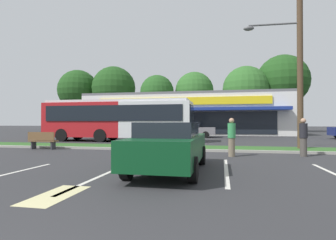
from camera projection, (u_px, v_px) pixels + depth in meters
grass_median at (175, 148)px, 15.06m from camera, size 56.00×2.20×0.12m
curb_lip at (171, 150)px, 13.86m from camera, size 56.00×0.24×0.12m
parking_stripe_1 at (105, 174)px, 7.58m from camera, size 0.12×4.80×0.01m
parking_stripe_2 at (226, 170)px, 8.18m from camera, size 0.12×4.80×0.01m
lot_arrow at (56, 195)px, 5.36m from camera, size 0.70×1.60×0.01m
storefront_building at (188, 115)px, 37.98m from camera, size 25.35×15.20×5.18m
tree_far_left at (78, 90)px, 50.65m from camera, size 7.49×7.49×11.46m
tree_left at (114, 88)px, 48.60m from camera, size 7.82×7.82×11.69m
tree_mid_left at (157, 92)px, 45.61m from camera, size 5.75×5.75×9.61m
tree_mid at (194, 91)px, 46.02m from camera, size 6.56×6.56×10.22m
tree_mid_right at (246, 89)px, 43.09m from camera, size 7.34×7.34×10.60m
tree_right at (283, 81)px, 43.51m from camera, size 8.29×8.29×12.50m
utility_pole at (297, 55)px, 14.07m from camera, size 3.03×2.40×9.33m
city_bus at (117, 119)px, 21.16m from camera, size 11.85×2.71×3.25m
bus_stop_bench at (42, 140)px, 14.71m from camera, size 1.60×0.45×0.95m
car_0 at (170, 146)px, 8.02m from camera, size 1.91×4.69×1.46m
car_1 at (191, 129)px, 27.00m from camera, size 4.77×1.98×1.55m
car_2 at (74, 129)px, 29.41m from camera, size 4.60×1.95×1.46m
pedestrian_near_bench at (232, 137)px, 11.54m from camera, size 0.33×0.33×1.66m
pedestrian_by_pole at (303, 137)px, 11.59m from camera, size 0.33×0.33×1.66m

